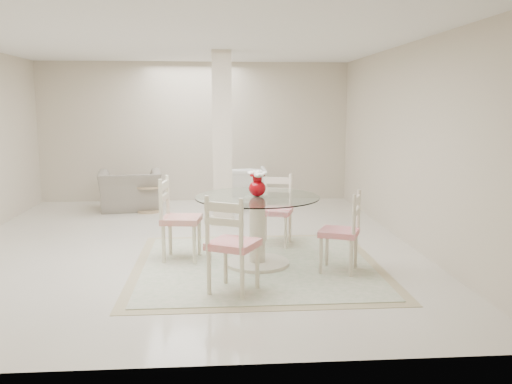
{
  "coord_description": "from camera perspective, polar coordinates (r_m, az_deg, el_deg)",
  "views": [
    {
      "loc": [
        0.39,
        -7.2,
        1.88
      ],
      "look_at": [
        0.87,
        -0.85,
        0.85
      ],
      "focal_mm": 38.0,
      "sensor_mm": 36.0,
      "label": 1
    }
  ],
  "objects": [
    {
      "name": "dining_chair_east",
      "position": [
        6.14,
        9.36,
        -3.55
      ],
      "size": [
        0.54,
        0.54,
        1.03
      ],
      "rotation": [
        0.0,
        0.0,
        -1.98
      ],
      "color": "beige",
      "rests_on": "ground"
    },
    {
      "name": "dining_chair_west",
      "position": [
        6.62,
        -8.49,
        -2.14
      ],
      "size": [
        0.51,
        0.51,
        1.12
      ],
      "rotation": [
        0.0,
        0.0,
        1.44
      ],
      "color": "#EEE6C4",
      "rests_on": "ground"
    },
    {
      "name": "ground",
      "position": [
        7.45,
        -7.21,
        -5.51
      ],
      "size": [
        7.0,
        7.0,
        0.0
      ],
      "primitive_type": "plane",
      "color": "silver",
      "rests_on": "ground"
    },
    {
      "name": "column",
      "position": [
        8.52,
        -3.59,
        5.59
      ],
      "size": [
        0.3,
        0.3,
        2.7
      ],
      "primitive_type": "cube",
      "color": "beige",
      "rests_on": "ground"
    },
    {
      "name": "side_table",
      "position": [
        9.76,
        -11.19,
        -0.84
      ],
      "size": [
        0.44,
        0.44,
        0.46
      ],
      "color": "tan",
      "rests_on": "ground"
    },
    {
      "name": "red_vase",
      "position": [
        6.24,
        0.15,
        0.89
      ],
      "size": [
        0.23,
        0.22,
        0.3
      ],
      "color": "#9F040C",
      "rests_on": "dining_table"
    },
    {
      "name": "recliner_taupe",
      "position": [
        10.03,
        -13.07,
        0.16
      ],
      "size": [
        1.2,
        1.09,
        0.7
      ],
      "primitive_type": "imported",
      "rotation": [
        0.0,
        0.0,
        3.28
      ],
      "color": "gray",
      "rests_on": "ground"
    },
    {
      "name": "armchair_white",
      "position": [
        10.22,
        -1.23,
        0.63
      ],
      "size": [
        0.78,
        0.8,
        0.73
      ],
      "primitive_type": "imported",
      "rotation": [
        0.0,
        0.0,
        3.14
      ],
      "color": "white",
      "rests_on": "ground"
    },
    {
      "name": "dining_chair_north",
      "position": [
        7.28,
        2.15,
        -1.31
      ],
      "size": [
        0.53,
        0.53,
        1.05
      ],
      "rotation": [
        0.0,
        0.0,
        -0.3
      ],
      "color": "#F4E4C8",
      "rests_on": "ground"
    },
    {
      "name": "room_shell",
      "position": [
        7.21,
        -7.51,
        8.91
      ],
      "size": [
        6.02,
        7.02,
        2.71
      ],
      "color": "beige",
      "rests_on": "ground"
    },
    {
      "name": "dining_table",
      "position": [
        6.34,
        0.14,
        -4.1
      ],
      "size": [
        1.44,
        1.44,
        0.83
      ],
      "rotation": [
        0.0,
        0.0,
        -0.33
      ],
      "color": "beige",
      "rests_on": "ground"
    },
    {
      "name": "dining_chair_south",
      "position": [
        5.35,
        -2.75,
        -4.81
      ],
      "size": [
        0.6,
        0.6,
        1.11
      ],
      "rotation": [
        0.0,
        0.0,
        2.65
      ],
      "color": "beige",
      "rests_on": "ground"
    },
    {
      "name": "area_rug",
      "position": [
        6.45,
        0.14,
        -7.69
      ],
      "size": [
        2.9,
        2.9,
        0.02
      ],
      "color": "tan",
      "rests_on": "ground"
    }
  ]
}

